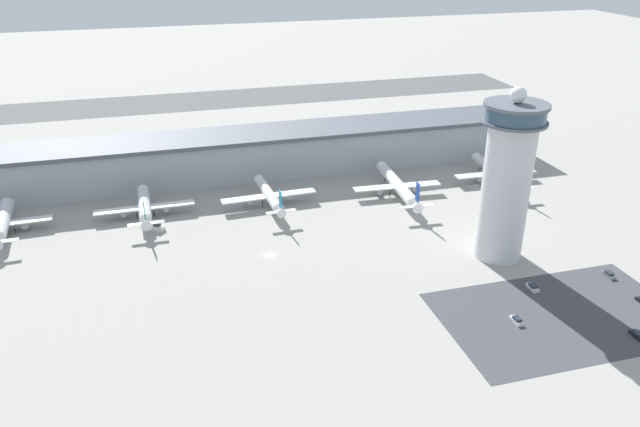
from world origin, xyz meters
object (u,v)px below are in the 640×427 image
at_px(car_yellow_taxi, 638,335).
at_px(car_silver_sedan, 517,320).
at_px(airplane_gate_foxtrot, 497,173).
at_px(airplane_gate_echo, 398,186).
at_px(airplane_gate_delta, 269,195).
at_px(car_red_hatchback, 609,275).
at_px(car_blue_compact, 533,287).
at_px(service_truck_fuel, 156,227).
at_px(control_tower, 507,178).
at_px(airplane_gate_charlie, 145,207).
at_px(airplane_gate_bravo, 2,223).

bearing_deg(car_yellow_taxi, car_silver_sedan, 152.18).
bearing_deg(airplane_gate_foxtrot, airplane_gate_echo, -177.04).
xyz_separation_m(airplane_gate_delta, car_silver_sedan, (47.28, -89.40, -3.84)).
relative_size(airplane_gate_delta, airplane_gate_foxtrot, 0.93).
relative_size(car_red_hatchback, car_blue_compact, 1.02).
relative_size(service_truck_fuel, car_blue_compact, 1.34).
height_order(control_tower, service_truck_fuel, control_tower).
xyz_separation_m(control_tower, airplane_gate_charlie, (-105.18, 58.08, -21.70)).
relative_size(control_tower, airplane_gate_bravo, 1.58).
distance_m(airplane_gate_foxtrot, service_truck_fuel, 132.90).
bearing_deg(airplane_gate_delta, service_truck_fuel, -168.11).
distance_m(control_tower, airplane_gate_charlie, 122.09).
distance_m(airplane_gate_bravo, airplane_gate_foxtrot, 181.72).
bearing_deg(control_tower, airplane_gate_foxtrot, 60.34).
bearing_deg(control_tower, airplane_gate_charlie, 151.09).
xyz_separation_m(airplane_gate_echo, car_yellow_taxi, (24.40, -99.37, -3.80)).
bearing_deg(airplane_gate_echo, control_tower, -76.56).
relative_size(control_tower, service_truck_fuel, 8.89).
xyz_separation_m(airplane_gate_delta, car_red_hatchback, (86.13, -76.07, -3.86)).
bearing_deg(airplane_gate_charlie, car_blue_compact, -36.98).
bearing_deg(airplane_gate_bravo, control_tower, -20.82).
distance_m(control_tower, car_yellow_taxi, 55.21).
relative_size(control_tower, airplane_gate_echo, 1.24).
relative_size(airplane_gate_bravo, airplane_gate_foxtrot, 0.89).
bearing_deg(car_red_hatchback, car_silver_sedan, -161.06).
bearing_deg(car_silver_sedan, car_blue_compact, 44.96).
distance_m(airplane_gate_charlie, service_truck_fuel, 12.06).
height_order(airplane_gate_echo, airplane_gate_foxtrot, airplane_gate_echo).
bearing_deg(airplane_gate_charlie, car_yellow_taxi, -42.04).
distance_m(service_truck_fuel, car_blue_compact, 121.80).
relative_size(car_blue_compact, car_silver_sedan, 1.01).
distance_m(service_truck_fuel, car_red_hatchback, 143.74).
bearing_deg(service_truck_fuel, car_red_hatchback, -28.00).
relative_size(airplane_gate_delta, service_truck_fuel, 5.87).
distance_m(airplane_gate_delta, car_blue_compact, 97.36).
height_order(airplane_gate_foxtrot, service_truck_fuel, airplane_gate_foxtrot).
bearing_deg(car_silver_sedan, airplane_gate_bravo, 146.33).
distance_m(airplane_gate_bravo, car_yellow_taxi, 193.88).
relative_size(control_tower, car_red_hatchback, 11.71).
bearing_deg(car_silver_sedan, airplane_gate_foxtrot, 63.11).
bearing_deg(control_tower, car_yellow_taxi, -75.83).
xyz_separation_m(airplane_gate_delta, car_yellow_taxi, (73.15, -103.05, -3.91)).
distance_m(control_tower, car_silver_sedan, 44.49).
relative_size(airplane_gate_delta, airplane_gate_echo, 0.82).
height_order(car_red_hatchback, car_silver_sedan, car_silver_sedan).
relative_size(control_tower, car_blue_compact, 11.93).
distance_m(airplane_gate_charlie, airplane_gate_echo, 93.02).
bearing_deg(airplane_gate_bravo, car_yellow_taxi, -32.79).
bearing_deg(control_tower, airplane_gate_bravo, 159.18).
bearing_deg(car_blue_compact, car_red_hatchback, 0.15).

